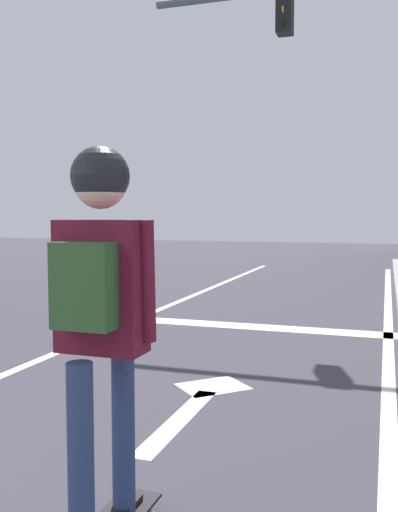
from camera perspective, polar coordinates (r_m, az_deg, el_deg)
lane_line_center at (r=7.16m, az=-10.32°, el=-7.96°), size 0.12×20.00×0.01m
lane_line_curbside at (r=6.30m, az=18.66°, el=-9.80°), size 0.12×20.00×0.01m
stop_bar at (r=7.62m, az=6.10°, el=-7.17°), size 3.59×0.40×0.01m
lane_arrow_stem at (r=4.30m, az=-2.05°, el=-16.27°), size 0.16×1.40×0.01m
lane_arrow_head at (r=5.06m, az=1.42°, el=-13.07°), size 0.71×0.71×0.01m
skater at (r=2.48m, az=-10.01°, el=-3.46°), size 0.48×0.63×1.72m
traffic_signal_mast at (r=9.04m, az=16.34°, el=17.16°), size 4.29×0.34×5.16m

